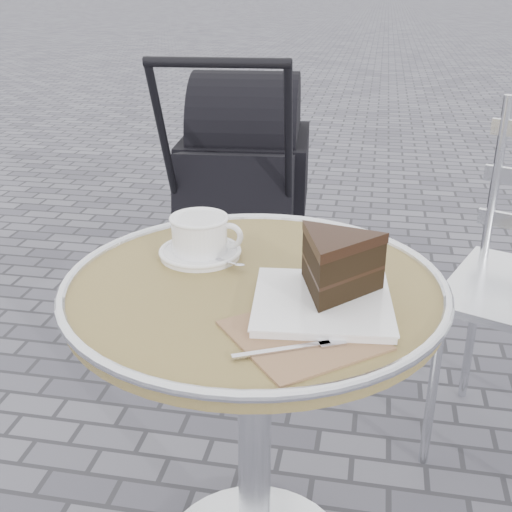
% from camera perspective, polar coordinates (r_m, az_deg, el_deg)
% --- Properties ---
extents(cafe_table, '(0.72, 0.72, 0.74)m').
position_cam_1_polar(cafe_table, '(1.28, -0.14, -9.00)').
color(cafe_table, silver).
rests_on(cafe_table, ground).
extents(cappuccino_set, '(0.18, 0.16, 0.08)m').
position_cam_1_polar(cappuccino_set, '(1.30, -4.93, 1.54)').
color(cappuccino_set, white).
rests_on(cappuccino_set, cafe_table).
extents(cake_plate_set, '(0.30, 0.39, 0.12)m').
position_cam_1_polar(cake_plate_set, '(1.10, 6.79, -1.53)').
color(cake_plate_set, '#8B654C').
rests_on(cake_plate_set, cafe_table).
extents(baby_stroller, '(0.54, 1.04, 1.04)m').
position_cam_1_polar(baby_stroller, '(2.61, -1.12, 6.22)').
color(baby_stroller, black).
rests_on(baby_stroller, ground).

